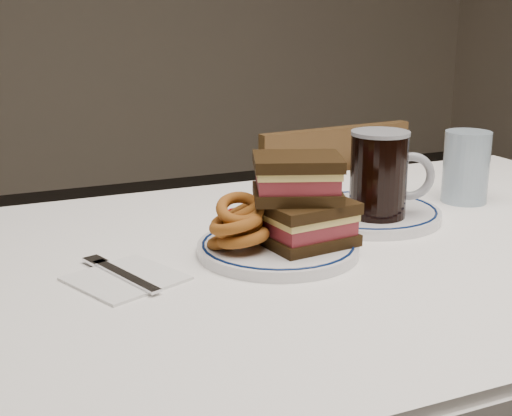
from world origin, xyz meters
name	(u,v)px	position (x,y,z in m)	size (l,w,h in m)	color
dining_table	(366,302)	(0.00, 0.00, 0.64)	(1.27, 0.87, 0.75)	white
chair_far	(308,273)	(0.20, 0.58, 0.46)	(0.42, 0.42, 0.84)	#483117
main_plate	(278,247)	(-0.16, 0.00, 0.76)	(0.24, 0.24, 0.02)	white
reuben_sandwich	(303,200)	(-0.13, -0.01, 0.83)	(0.16, 0.14, 0.13)	black
onion_rings_main	(238,225)	(-0.22, 0.00, 0.80)	(0.10, 0.10, 0.10)	brown
ketchup_ramekin	(242,221)	(-0.19, 0.07, 0.78)	(0.06, 0.06, 0.03)	silver
beer_mug	(380,178)	(0.05, 0.06, 0.83)	(0.14, 0.10, 0.16)	black
water_glass	(466,167)	(0.28, 0.12, 0.82)	(0.08, 0.08, 0.13)	#91A9BB
far_plate	(367,213)	(0.06, 0.10, 0.76)	(0.25, 0.25, 0.02)	white
onion_rings_far	(375,200)	(0.07, 0.10, 0.78)	(0.09, 0.11, 0.06)	brown
napkin_fork	(124,277)	(-0.39, -0.01, 0.75)	(0.17, 0.18, 0.01)	white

